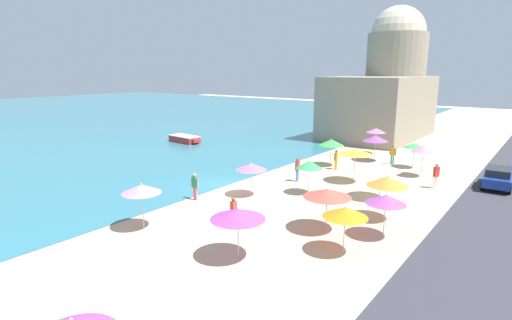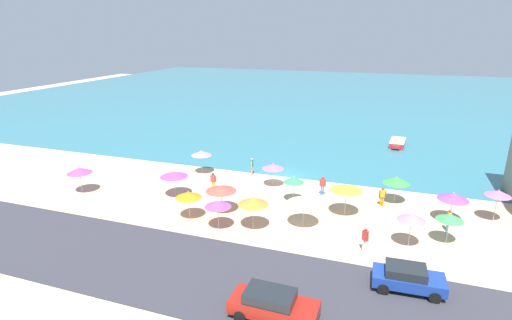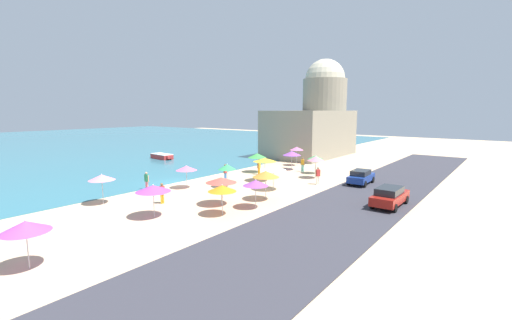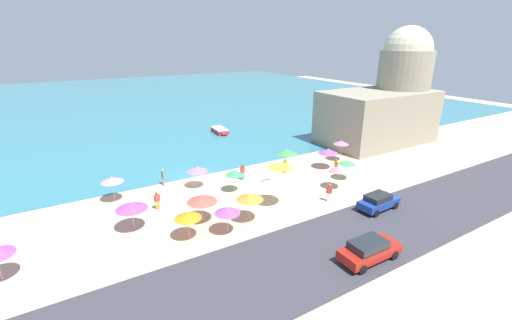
{
  "view_description": "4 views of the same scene",
  "coord_description": "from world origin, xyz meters",
  "views": [
    {
      "loc": [
        -20.62,
        -18.52,
        8.19
      ],
      "look_at": [
        1.44,
        -1.71,
        1.93
      ],
      "focal_mm": 28.0,
      "sensor_mm": 36.0,
      "label": 1
    },
    {
      "loc": [
        9.51,
        -36.68,
        14.06
      ],
      "look_at": [
        -2.74,
        -1.34,
        1.93
      ],
      "focal_mm": 28.0,
      "sensor_mm": 36.0,
      "label": 2
    },
    {
      "loc": [
        -22.25,
        -27.91,
        7.53
      ],
      "look_at": [
        6.99,
        -5.51,
        2.13
      ],
      "focal_mm": 24.0,
      "sensor_mm": 36.0,
      "label": 3
    },
    {
      "loc": [
        -12.04,
        -33.44,
        14.36
      ],
      "look_at": [
        6.7,
        -2.23,
        1.47
      ],
      "focal_mm": 24.0,
      "sensor_mm": 36.0,
      "label": 4
    }
  ],
  "objects": [
    {
      "name": "beach_umbrella_11",
      "position": [
        -8.07,
        -7.96,
        2.09
      ],
      "size": [
        2.44,
        2.44,
        2.39
      ],
      "color": "#B2B2B7",
      "rests_on": "ground_plane"
    },
    {
      "name": "beach_umbrella_8",
      "position": [
        10.42,
        -3.07,
        2.07
      ],
      "size": [
        2.22,
        2.22,
        2.4
      ],
      "color": "#B2B2B7",
      "rests_on": "ground_plane"
    },
    {
      "name": "bather_1",
      "position": [
        -3.46,
        -0.52,
        1.0
      ],
      "size": [
        0.26,
        0.57,
        1.78
      ],
      "color": "#D8748A",
      "rests_on": "ground_plane"
    },
    {
      "name": "beach_umbrella_0",
      "position": [
        0.55,
        -11.48,
        2.23
      ],
      "size": [
        2.24,
        2.24,
        2.57
      ],
      "color": "#B2B2B7",
      "rests_on": "ground_plane"
    },
    {
      "name": "bather_4",
      "position": [
        4.28,
        -3.44,
        1.02
      ],
      "size": [
        0.57,
        0.23,
        1.81
      ],
      "color": "#3F79C1",
      "rests_on": "ground_plane"
    },
    {
      "name": "beach_umbrella_13",
      "position": [
        -4.77,
        -11.46,
        1.98
      ],
      "size": [
        2.05,
        2.05,
        2.28
      ],
      "color": "#B2B2B7",
      "rests_on": "ground_plane"
    },
    {
      "name": "beach_umbrella_7",
      "position": [
        -2.86,
        -9.58,
        2.03
      ],
      "size": [
        2.48,
        2.48,
        2.31
      ],
      "color": "#B2B2B7",
      "rests_on": "ground_plane"
    },
    {
      "name": "bather_0",
      "position": [
        9.43,
        -4.08,
        0.95
      ],
      "size": [
        0.57,
        0.24,
        1.69
      ],
      "color": "orange",
      "rests_on": "ground_plane"
    },
    {
      "name": "beach_umbrella_4",
      "position": [
        11.45,
        -10.44,
        2.22
      ],
      "size": [
        1.89,
        1.89,
        2.55
      ],
      "color": "#B2B2B7",
      "rests_on": "ground_plane"
    },
    {
      "name": "beach_umbrella_6",
      "position": [
        3.96,
        -9.89,
        2.12
      ],
      "size": [
        2.45,
        2.45,
        2.4
      ],
      "color": "#B2B2B7",
      "rests_on": "ground_plane"
    },
    {
      "name": "beach_umbrella_14",
      "position": [
        2.16,
        -5.65,
        2.02
      ],
      "size": [
        1.75,
        1.75,
        2.36
      ],
      "color": "#B2B2B7",
      "rests_on": "ground_plane"
    },
    {
      "name": "parked_car_0",
      "position": [
        11.26,
        -15.66,
        0.83
      ],
      "size": [
        4.0,
        1.99,
        1.46
      ],
      "color": "navy",
      "rests_on": "coastal_road"
    },
    {
      "name": "beach_umbrella_2",
      "position": [
        -16.6,
        -9.92,
        2.11
      ],
      "size": [
        2.2,
        2.2,
        2.45
      ],
      "color": "#B2B2B7",
      "rests_on": "ground_plane"
    },
    {
      "name": "beach_umbrella_10",
      "position": [
        14.52,
        -5.44,
        2.11
      ],
      "size": [
        2.29,
        2.29,
        2.44
      ],
      "color": "#B2B2B7",
      "rests_on": "ground_plane"
    },
    {
      "name": "bather_2",
      "position": [
        14.18,
        -7.22,
        0.99
      ],
      "size": [
        0.23,
        0.57,
        1.76
      ],
      "color": "teal",
      "rests_on": "ground_plane"
    },
    {
      "name": "beach_umbrella_3",
      "position": [
        -0.54,
        -2.81,
        1.98
      ],
      "size": [
        2.02,
        2.02,
        2.27
      ],
      "color": "#B2B2B7",
      "rests_on": "ground_plane"
    },
    {
      "name": "ground_plane",
      "position": [
        0.0,
        0.0,
        0.0
      ],
      "size": [
        160.0,
        160.0,
        0.0
      ],
      "primitive_type": "plane",
      "color": "#CAAB87"
    },
    {
      "name": "beach_umbrella_15",
      "position": [
        6.7,
        -6.91,
        2.31
      ],
      "size": [
        2.47,
        2.47,
        2.58
      ],
      "color": "#B2B2B7",
      "rests_on": "ground_plane"
    },
    {
      "name": "skiff_nearshore",
      "position": [
        10.52,
        15.53,
        0.43
      ],
      "size": [
        2.06,
        4.3,
        0.76
      ],
      "color": "#B92F2E",
      "rests_on": "sea"
    },
    {
      "name": "bather_5",
      "position": [
        8.66,
        -12.16,
        1.02
      ],
      "size": [
        0.48,
        0.39,
        1.81
      ],
      "color": "#EEE1CB",
      "rests_on": "ground_plane"
    },
    {
      "name": "beach_umbrella_9",
      "position": [
        17.73,
        -4.24,
        2.35
      ],
      "size": [
        1.86,
        1.86,
        2.63
      ],
      "color": "#B2B2B7",
      "rests_on": "ground_plane"
    },
    {
      "name": "beach_umbrella_1",
      "position": [
        -1.9,
        -12.28,
        1.99
      ],
      "size": [
        1.99,
        1.99,
        2.29
      ],
      "color": "#B2B2B7",
      "rests_on": "ground_plane"
    },
    {
      "name": "beach_umbrella_12",
      "position": [
        -8.47,
        -1.81,
        2.19
      ],
      "size": [
        2.05,
        2.05,
        2.49
      ],
      "color": "#B2B2B7",
      "rests_on": "ground_plane"
    },
    {
      "name": "bather_3",
      "position": [
        -5.48,
        -5.48,
        0.95
      ],
      "size": [
        0.57,
        0.24,
        1.7
      ],
      "color": "gold",
      "rests_on": "ground_plane"
    },
    {
      "name": "coastal_road",
      "position": [
        0.0,
        -18.0,
        0.03
      ],
      "size": [
        80.0,
        8.0,
        0.06
      ],
      "primitive_type": "cube",
      "color": "#34333C",
      "rests_on": "ground_plane"
    },
    {
      "name": "harbor_fortress",
      "position": [
        30.4,
        -0.66,
        5.91
      ],
      "size": [
        16.75,
        9.44,
        16.21
      ],
      "color": "gray",
      "rests_on": "ground_plane"
    },
    {
      "name": "parked_car_1",
      "position": [
        4.77,
        -20.39,
        0.87
      ],
      "size": [
        4.5,
        1.96,
        1.53
      ],
      "color": "maroon",
      "rests_on": "coastal_road"
    },
    {
      "name": "beach_umbrella_5",
      "position": [
        13.94,
        -9.08,
        1.96
      ],
      "size": [
        1.81,
        1.81,
        2.25
      ],
      "color": "#B2B2B7",
      "rests_on": "ground_plane"
    }
  ]
}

